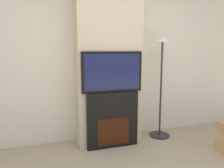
# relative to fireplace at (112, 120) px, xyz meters

# --- Properties ---
(wall_back) EXTENTS (6.00, 0.06, 2.70)m
(wall_back) POSITION_rel_fireplace_xyz_m (0.00, 0.43, 0.94)
(wall_back) COLOR silver
(wall_back) RESTS_ON ground_plane
(chimney_breast) EXTENTS (0.97, 0.40, 2.70)m
(chimney_breast) POSITION_rel_fireplace_xyz_m (0.00, 0.20, 0.94)
(chimney_breast) COLOR beige
(chimney_breast) RESTS_ON ground_plane
(fireplace) EXTENTS (0.77, 0.15, 0.83)m
(fireplace) POSITION_rel_fireplace_xyz_m (0.00, 0.00, 0.00)
(fireplace) COLOR black
(fireplace) RESTS_ON ground_plane
(television) EXTENTS (0.90, 0.07, 0.59)m
(television) POSITION_rel_fireplace_xyz_m (0.00, -0.00, 0.71)
(television) COLOR black
(television) RESTS_ON fireplace
(floor_lamp) EXTENTS (0.34, 0.34, 1.66)m
(floor_lamp) POSITION_rel_fireplace_xyz_m (0.88, 0.13, 0.70)
(floor_lamp) COLOR #262628
(floor_lamp) RESTS_ON ground_plane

